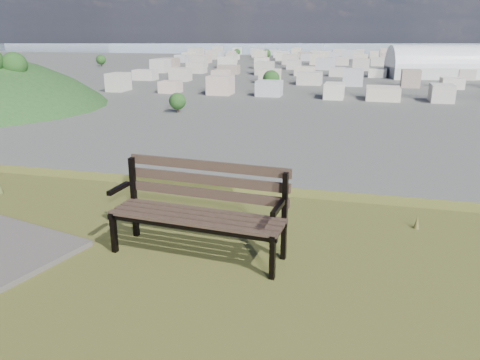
# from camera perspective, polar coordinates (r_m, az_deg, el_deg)

# --- Properties ---
(park_bench) EXTENTS (2.05, 0.81, 1.05)m
(park_bench) POSITION_cam_1_polar(r_m,az_deg,el_deg) (5.37, -4.88, -3.00)
(park_bench) COLOR #443327
(park_bench) RESTS_ON hilltop_mesa
(arena) EXTENTS (63.31, 37.18, 25.05)m
(arena) POSITION_cam_1_polar(r_m,az_deg,el_deg) (311.27, 23.12, 12.46)
(arena) COLOR beige
(arena) RESTS_ON ground
(city_blocks) EXTENTS (395.00, 361.00, 7.00)m
(city_blocks) POSITION_cam_1_polar(r_m,az_deg,el_deg) (398.05, 14.50, 13.81)
(city_blocks) COLOR beige
(city_blocks) RESTS_ON ground
(city_trees) EXTENTS (406.52, 387.20, 9.98)m
(city_trees) POSITION_cam_1_polar(r_m,az_deg,el_deg) (323.89, 9.60, 13.56)
(city_trees) COLOR #35221A
(city_trees) RESTS_ON ground
(bay_water) EXTENTS (2400.00, 700.00, 0.12)m
(bay_water) POSITION_cam_1_polar(r_m,az_deg,el_deg) (903.30, 14.76, 15.51)
(bay_water) COLOR #89A1AF
(bay_water) RESTS_ON ground
(far_hills) EXTENTS (2050.00, 340.00, 60.00)m
(far_hills) POSITION_cam_1_polar(r_m,az_deg,el_deg) (1407.19, 12.34, 17.34)
(far_hills) COLOR #8A99AC
(far_hills) RESTS_ON ground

